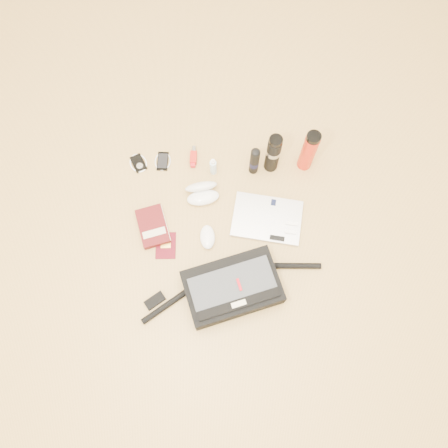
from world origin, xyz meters
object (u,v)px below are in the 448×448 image
at_px(thermos_black, 273,153).
at_px(messenger_bag, 232,288).
at_px(laptop, 267,219).
at_px(book, 153,226).
at_px(thermos_red, 309,151).

bearing_deg(thermos_black, messenger_bag, -109.77).
height_order(laptop, book, book).
bearing_deg(laptop, thermos_black, 94.28).
height_order(messenger_bag, book, messenger_bag).
height_order(messenger_bag, thermos_black, thermos_black).
xyz_separation_m(laptop, book, (-0.55, -0.02, 0.01)).
bearing_deg(book, laptop, -12.41).
height_order(messenger_bag, thermos_red, thermos_red).
xyz_separation_m(book, thermos_black, (0.58, 0.31, 0.11)).
bearing_deg(thermos_red, laptop, -125.41).
xyz_separation_m(messenger_bag, laptop, (0.19, 0.33, -0.04)).
distance_m(messenger_bag, book, 0.48).
relative_size(messenger_bag, thermos_red, 3.02).
relative_size(laptop, thermos_red, 1.33).
bearing_deg(laptop, messenger_bag, -107.46).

